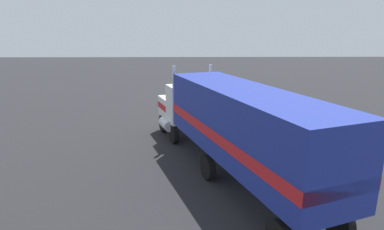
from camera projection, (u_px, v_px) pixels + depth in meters
ground_plane at (192, 134)px, 20.11m from camera, size 120.00×120.00×0.00m
lane_stripe_near at (258, 152)px, 17.15m from camera, size 4.26×1.42×0.01m
lane_stripe_mid at (331, 167)px, 15.28m from camera, size 4.23×1.52×0.01m
lane_stripe_far at (344, 151)px, 17.32m from camera, size 4.13×1.82×0.01m
semi_truck at (230, 121)px, 13.89m from camera, size 14.16×7.16×4.50m
person_bystander at (297, 162)px, 13.63m from camera, size 0.41×0.48×1.63m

